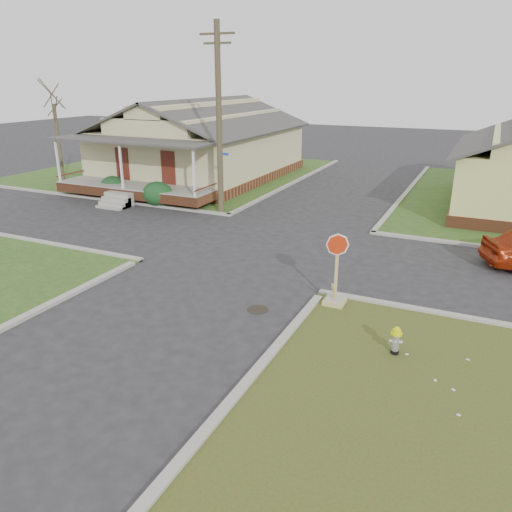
% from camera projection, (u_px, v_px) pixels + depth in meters
% --- Properties ---
extents(ground, '(120.00, 120.00, 0.00)m').
position_uv_depth(ground, '(203.00, 291.00, 16.14)').
color(ground, '#242426').
rests_on(ground, ground).
extents(verge_far_left, '(19.00, 19.00, 0.05)m').
position_uv_depth(verge_far_left, '(176.00, 171.00, 36.66)').
color(verge_far_left, '#294B1A').
rests_on(verge_far_left, ground).
extents(curbs, '(80.00, 40.00, 0.12)m').
position_uv_depth(curbs, '(265.00, 246.00, 20.41)').
color(curbs, '#9C9A8D').
rests_on(curbs, ground).
extents(manhole, '(0.64, 0.64, 0.01)m').
position_uv_depth(manhole, '(258.00, 310.00, 14.84)').
color(manhole, black).
rests_on(manhole, ground).
extents(corner_house, '(10.10, 15.50, 5.30)m').
position_uv_depth(corner_house, '(201.00, 144.00, 33.59)').
color(corner_house, brown).
rests_on(corner_house, ground).
extents(utility_pole, '(1.80, 0.28, 9.00)m').
position_uv_depth(utility_pole, '(219.00, 119.00, 23.83)').
color(utility_pole, '#3B3222').
rests_on(utility_pole, ground).
extents(tree_far_left, '(0.22, 0.22, 4.90)m').
position_uv_depth(tree_far_left, '(59.00, 143.00, 32.70)').
color(tree_far_left, '#3B3222').
rests_on(tree_far_left, verge_far_left).
extents(fire_hydrant, '(0.28, 0.28, 0.74)m').
position_uv_depth(fire_hydrant, '(396.00, 339.00, 12.26)').
color(fire_hydrant, black).
rests_on(fire_hydrant, ground).
extents(stop_sign, '(0.63, 0.62, 2.23)m').
position_uv_depth(stop_sign, '(335.00, 289.00, 14.96)').
color(stop_sign, tan).
rests_on(stop_sign, ground).
extents(hedge_left, '(1.48, 1.21, 1.13)m').
position_uv_depth(hedge_left, '(113.00, 186.00, 28.77)').
color(hedge_left, '#153B1D').
rests_on(hedge_left, verge_far_left).
extents(hedge_right, '(1.58, 1.29, 1.21)m').
position_uv_depth(hedge_right, '(158.00, 194.00, 26.64)').
color(hedge_right, '#153B1D').
rests_on(hedge_right, verge_far_left).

